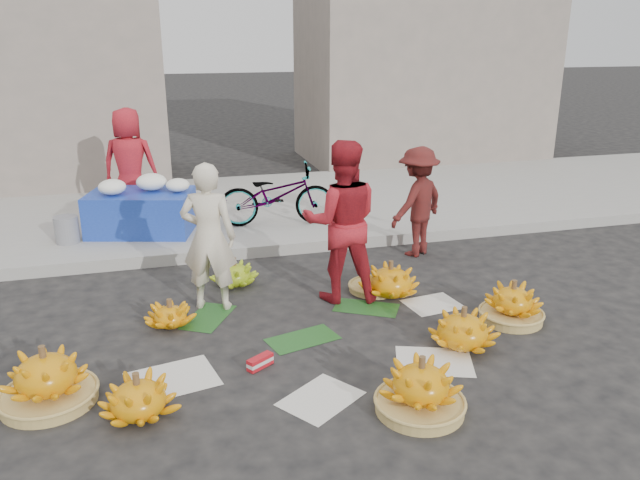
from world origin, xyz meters
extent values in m
plane|color=black|center=(0.00, 0.00, 0.00)|extent=(80.00, 80.00, 0.00)
cube|color=gray|center=(0.00, 2.20, 0.07)|extent=(40.00, 0.25, 0.15)
cube|color=gray|center=(0.00, 4.30, 0.06)|extent=(40.00, 4.00, 0.12)
cube|color=gray|center=(4.50, 7.70, 2.50)|extent=(5.00, 3.00, 5.00)
cylinder|color=#A68746|center=(-2.22, -0.70, 0.04)|extent=(0.71, 0.71, 0.09)
cylinder|color=brown|center=(-2.22, -0.70, 0.42)|extent=(0.05, 0.05, 0.12)
cylinder|color=brown|center=(-1.56, -1.06, 0.30)|extent=(0.05, 0.05, 0.12)
cylinder|color=#A68746|center=(0.47, -1.55, 0.04)|extent=(0.67, 0.67, 0.09)
cylinder|color=brown|center=(0.47, -1.55, 0.40)|extent=(0.05, 0.05, 0.12)
cylinder|color=brown|center=(1.26, -0.71, 0.33)|extent=(0.05, 0.05, 0.12)
cylinder|color=#A68746|center=(1.98, -0.35, 0.04)|extent=(0.61, 0.61, 0.09)
cylinder|color=brown|center=(1.98, -0.35, 0.37)|extent=(0.05, 0.05, 0.12)
cylinder|color=brown|center=(1.05, 0.54, 0.34)|extent=(0.05, 0.05, 0.12)
cylinder|color=brown|center=(-1.27, 0.40, 0.23)|extent=(0.05, 0.05, 0.12)
cylinder|color=brown|center=(-0.53, 1.28, 0.26)|extent=(0.05, 0.05, 0.12)
cylinder|color=#A68746|center=(0.93, 0.72, 0.03)|extent=(0.59, 0.59, 0.06)
cube|color=#B6131C|center=(-0.57, -0.61, 0.06)|extent=(0.25, 0.20, 0.10)
imported|color=beige|center=(-0.83, 0.75, 0.76)|extent=(0.64, 0.52, 1.52)
imported|color=red|center=(0.52, 0.63, 0.85)|extent=(0.94, 0.80, 1.70)
imported|color=maroon|center=(1.85, 1.70, 0.69)|extent=(1.03, 0.89, 1.38)
cube|color=#1834A2|center=(-1.51, 3.18, 0.40)|extent=(1.51, 1.17, 0.56)
ellipsoid|color=white|center=(-1.85, 3.13, 0.78)|extent=(0.36, 0.36, 0.20)
ellipsoid|color=white|center=(-1.34, 3.24, 0.79)|extent=(0.40, 0.40, 0.22)
ellipsoid|color=white|center=(-1.01, 3.07, 0.76)|extent=(0.31, 0.31, 0.17)
cylinder|color=slate|center=(-2.45, 2.99, 0.29)|extent=(0.30, 0.30, 0.34)
imported|color=red|center=(-1.62, 3.95, 0.92)|extent=(0.88, 0.69, 1.59)
imported|color=gray|center=(0.33, 3.05, 0.55)|extent=(0.75, 1.67, 0.85)
camera|label=1|loc=(-1.31, -5.25, 2.71)|focal=35.00mm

